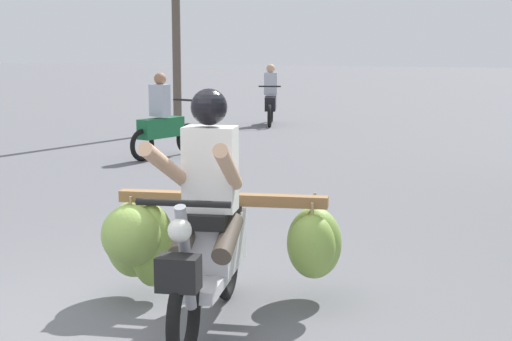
% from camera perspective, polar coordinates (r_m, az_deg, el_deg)
% --- Properties ---
extents(motorbike_main_loaded, '(1.76, 1.92, 1.58)m').
position_cam_1_polar(motorbike_main_loaded, '(5.42, -3.97, -4.79)').
color(motorbike_main_loaded, black).
rests_on(motorbike_main_loaded, ground).
extents(motorbike_distant_ahead_left, '(0.67, 1.57, 1.40)m').
position_cam_1_polar(motorbike_distant_ahead_left, '(12.77, -6.96, 3.47)').
color(motorbike_distant_ahead_left, black).
rests_on(motorbike_distant_ahead_left, ground).
extents(motorbike_distant_ahead_right, '(0.64, 1.58, 1.40)m').
position_cam_1_polar(motorbike_distant_ahead_right, '(17.91, 1.08, 5.22)').
color(motorbike_distant_ahead_right, black).
rests_on(motorbike_distant_ahead_right, ground).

